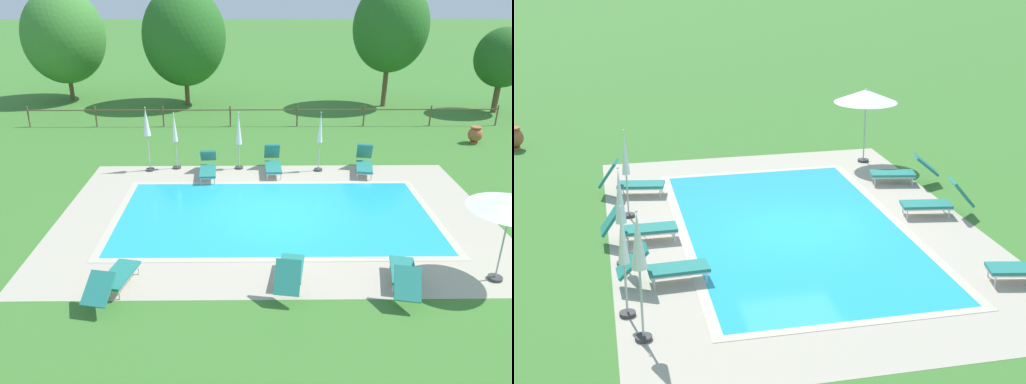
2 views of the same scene
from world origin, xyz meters
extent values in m
plane|color=#3D752D|center=(0.00, 0.00, 0.00)|extent=(160.00, 160.00, 0.00)
cube|color=#B2A893|center=(0.00, 0.00, 0.00)|extent=(13.69, 9.11, 0.01)
cube|color=#23A8C1|center=(0.00, 0.00, 0.01)|extent=(9.82, 5.23, 0.01)
cube|color=#C0B59F|center=(0.00, 2.74, 0.01)|extent=(10.30, 0.24, 0.01)
cube|color=#C0B59F|center=(0.00, -2.74, 0.01)|extent=(10.30, 0.24, 0.01)
cube|color=#C0B59F|center=(5.03, 0.00, 0.01)|extent=(0.24, 5.23, 0.01)
cube|color=#C0B59F|center=(-5.03, 0.00, 0.01)|extent=(0.24, 5.23, 0.01)
cube|color=#237A70|center=(0.09, 3.56, 0.32)|extent=(0.62, 1.31, 0.07)
cube|color=#237A70|center=(0.07, 4.46, 0.66)|extent=(0.61, 0.55, 0.73)
cube|color=silver|center=(0.09, 3.56, 0.26)|extent=(0.59, 1.28, 0.04)
cylinder|color=silver|center=(0.35, 3.01, 0.14)|extent=(0.04, 0.04, 0.28)
cylinder|color=silver|center=(-0.16, 3.01, 0.14)|extent=(0.04, 0.04, 0.28)
cylinder|color=silver|center=(0.33, 4.12, 0.14)|extent=(0.04, 0.04, 0.28)
cylinder|color=silver|center=(-0.18, 4.11, 0.14)|extent=(0.04, 0.04, 0.28)
cube|color=#237A70|center=(3.00, -3.81, 0.32)|extent=(0.85, 1.39, 0.07)
cube|color=#237A70|center=(2.81, -4.77, 0.58)|extent=(0.73, 0.81, 0.58)
cube|color=silver|center=(3.00, -3.81, 0.26)|extent=(0.81, 1.36, 0.04)
cylinder|color=silver|center=(2.86, -3.22, 0.14)|extent=(0.04, 0.04, 0.28)
cylinder|color=silver|center=(3.36, -3.32, 0.14)|extent=(0.04, 0.04, 0.28)
cylinder|color=silver|center=(2.64, -4.30, 0.14)|extent=(0.04, 0.04, 0.28)
cylinder|color=silver|center=(3.14, -4.40, 0.14)|extent=(0.04, 0.04, 0.28)
cube|color=#237A70|center=(3.59, 3.54, 0.32)|extent=(0.83, 1.39, 0.07)
cube|color=#237A70|center=(3.75, 4.42, 0.66)|extent=(0.69, 0.64, 0.73)
cube|color=silver|center=(3.59, 3.54, 0.26)|extent=(0.79, 1.36, 0.04)
cylinder|color=silver|center=(3.74, 2.95, 0.14)|extent=(0.04, 0.04, 0.28)
cylinder|color=silver|center=(3.24, 3.04, 0.14)|extent=(0.04, 0.04, 0.28)
cylinder|color=silver|center=(3.94, 4.04, 0.14)|extent=(0.04, 0.04, 0.28)
cylinder|color=silver|center=(3.44, 4.13, 0.14)|extent=(0.04, 0.04, 0.28)
cube|color=#237A70|center=(0.22, -3.66, 0.32)|extent=(0.81, 1.38, 0.07)
cube|color=#237A70|center=(0.07, -4.57, 0.64)|extent=(0.69, 0.69, 0.69)
cube|color=silver|center=(0.22, -3.66, 0.26)|extent=(0.77, 1.35, 0.04)
cylinder|color=silver|center=(0.06, -3.07, 0.14)|extent=(0.04, 0.04, 0.28)
cylinder|color=silver|center=(0.57, -3.15, 0.14)|extent=(0.04, 0.04, 0.28)
cylinder|color=silver|center=(-0.12, -4.16, 0.14)|extent=(0.04, 0.04, 0.28)
cylinder|color=silver|center=(0.38, -4.24, 0.14)|extent=(0.04, 0.04, 0.28)
cube|color=#237A70|center=(-2.39, 3.16, 0.32)|extent=(0.67, 1.33, 0.07)
cube|color=#237A70|center=(-2.43, 4.11, 0.60)|extent=(0.63, 0.70, 0.62)
cube|color=silver|center=(-2.39, 3.16, 0.26)|extent=(0.63, 1.30, 0.04)
cylinder|color=silver|center=(-2.10, 2.62, 0.14)|extent=(0.04, 0.04, 0.28)
cylinder|color=silver|center=(-2.61, 2.59, 0.14)|extent=(0.04, 0.04, 0.28)
cylinder|color=silver|center=(-2.16, 3.72, 0.14)|extent=(0.04, 0.04, 0.28)
cylinder|color=silver|center=(-2.67, 3.69, 0.14)|extent=(0.04, 0.04, 0.28)
cube|color=#237A70|center=(-4.01, -3.90, 0.32)|extent=(0.86, 1.40, 0.07)
cube|color=silver|center=(-4.01, -3.90, 0.26)|extent=(0.82, 1.36, 0.04)
cylinder|color=silver|center=(-4.15, -3.31, 0.14)|extent=(0.04, 0.04, 0.28)
cylinder|color=silver|center=(-3.65, -3.41, 0.14)|extent=(0.04, 0.04, 0.28)
cylinder|color=#383838|center=(5.38, -3.74, 0.04)|extent=(0.36, 0.36, 0.08)
cylinder|color=#B2B5B7|center=(5.38, -3.74, 1.18)|extent=(0.04, 0.04, 2.35)
cone|color=white|center=(5.38, -3.74, 2.17)|extent=(2.02, 2.02, 0.40)
sphere|color=white|center=(5.38, -3.74, 2.38)|extent=(0.06, 0.06, 0.06)
cylinder|color=#383838|center=(-3.71, 4.31, 0.04)|extent=(0.32, 0.32, 0.08)
cylinder|color=#B2B5B7|center=(-3.71, 4.31, 0.56)|extent=(0.04, 0.04, 1.13)
cone|color=white|center=(-3.71, 4.31, 1.68)|extent=(0.22, 0.22, 1.12)
sphere|color=white|center=(-3.71, 4.31, 2.26)|extent=(0.05, 0.05, 0.05)
cylinder|color=#383838|center=(-4.73, 4.07, 0.04)|extent=(0.32, 0.32, 0.08)
cylinder|color=#B2B5B7|center=(-4.73, 4.07, 0.72)|extent=(0.04, 0.04, 1.44)
cone|color=white|center=(-4.73, 4.07, 1.96)|extent=(0.28, 0.28, 1.06)
sphere|color=white|center=(-4.73, 4.07, 2.51)|extent=(0.05, 0.05, 0.05)
cylinder|color=#383838|center=(1.88, 3.99, 0.04)|extent=(0.32, 0.32, 0.08)
cylinder|color=#B2B5B7|center=(1.88, 3.99, 0.59)|extent=(0.04, 0.04, 1.17)
cone|color=white|center=(1.88, 3.99, 1.74)|extent=(0.20, 0.20, 1.14)
sphere|color=white|center=(1.88, 3.99, 2.33)|extent=(0.05, 0.05, 0.05)
cylinder|color=#383838|center=(-1.23, 4.26, 0.04)|extent=(0.32, 0.32, 0.08)
cylinder|color=#B2B5B7|center=(-1.23, 4.26, 0.51)|extent=(0.04, 0.04, 1.02)
cone|color=white|center=(-1.23, 4.26, 1.64)|extent=(0.25, 0.25, 1.24)
sphere|color=white|center=(-1.23, 4.26, 2.28)|extent=(0.05, 0.05, 0.05)
cylinder|color=#A85B38|center=(9.47, 7.45, 0.04)|extent=(0.35, 0.35, 0.08)
ellipsoid|color=#A85B38|center=(9.47, 7.45, 0.41)|extent=(0.64, 0.64, 0.66)
camera|label=1|loc=(-0.77, -14.36, 7.03)|focal=35.06mm
camera|label=2|loc=(-17.50, 4.61, 7.11)|focal=54.24mm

